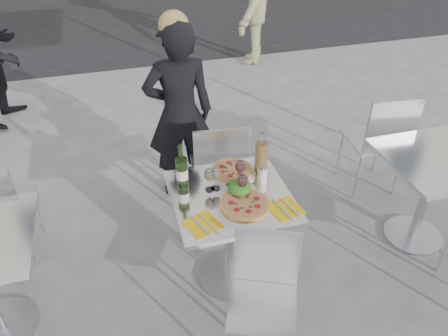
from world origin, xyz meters
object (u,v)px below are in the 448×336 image
object	(u,v)px
chair_near	(264,286)
sugar_shaker	(262,173)
side_chair_rfar	(381,137)
wine_bottle	(182,170)
wineglass_white_a	(209,175)
pizza_far	(232,171)
napkin_left	(202,224)
woman_diner	(180,114)
napkin_right	(285,209)
pizza_near	(245,204)
salad_plate	(240,188)
pedestrian_b	(252,0)
wineglass_red_b	(240,167)
main_table	(230,221)
wineglass_red_a	(243,181)
carafe	(261,156)
chair_far	(220,165)
wineglass_white_b	(215,174)
side_table_right	(431,182)

from	to	relation	value
chair_near	sugar_shaker	size ratio (longest dim) A/B	7.64
side_chair_rfar	wine_bottle	size ratio (longest dim) A/B	3.23
wineglass_white_a	wine_bottle	bearing A→B (deg)	148.67
pizza_far	napkin_left	distance (m)	0.52
woman_diner	napkin_right	xyz separation A→B (m)	(0.37, -1.30, -0.01)
pizza_near	salad_plate	bearing A→B (deg)	87.31
pedestrian_b	napkin_left	world-z (taller)	pedestrian_b
side_chair_rfar	sugar_shaker	distance (m)	1.36
pizza_near	wineglass_red_b	size ratio (longest dim) A/B	1.89
pizza_near	sugar_shaker	world-z (taller)	sugar_shaker
main_table	wineglass_red_a	bearing A→B (deg)	-20.90
napkin_right	main_table	bearing A→B (deg)	128.77
chair_near	napkin_left	world-z (taller)	chair_near
sugar_shaker	napkin_left	size ratio (longest dim) A/B	0.46
main_table	pizza_near	distance (m)	0.26
sugar_shaker	pizza_near	bearing A→B (deg)	-130.90
wine_bottle	carafe	bearing A→B (deg)	0.63
wineglass_red_a	pedestrian_b	bearing A→B (deg)	70.34
main_table	napkin_left	size ratio (longest dim) A/B	3.24
pizza_far	wineglass_red_b	world-z (taller)	wineglass_red_b
pizza_near	salad_plate	xyz separation A→B (m)	(0.01, 0.12, 0.03)
main_table	salad_plate	xyz separation A→B (m)	(0.06, 0.01, 0.25)
napkin_left	wineglass_red_a	bearing A→B (deg)	11.80
pizza_near	wineglass_red_a	bearing A→B (deg)	81.51
main_table	pedestrian_b	distance (m)	4.08
salad_plate	main_table	bearing A→B (deg)	-175.05
pizza_far	wineglass_white_a	bearing A→B (deg)	-145.16
carafe	napkin_left	size ratio (longest dim) A/B	1.25
main_table	chair_far	xyz separation A→B (m)	(0.10, 0.63, -0.00)
pedestrian_b	wineglass_white_b	bearing A→B (deg)	6.39
main_table	pizza_near	size ratio (longest dim) A/B	2.52
chair_near	wineglass_white_a	size ratio (longest dim) A/B	5.19
side_table_right	salad_plate	world-z (taller)	salad_plate
pizza_near	chair_near	bearing A→B (deg)	-90.91
wineglass_white_b	napkin_left	distance (m)	0.35
wineglass_red_b	napkin_right	size ratio (longest dim) A/B	0.73
chair_near	side_chair_rfar	size ratio (longest dim) A/B	0.86
wineglass_red_a	side_chair_rfar	bearing A→B (deg)	24.25
pizza_near	pizza_far	size ratio (longest dim) A/B	0.96
pedestrian_b	wineglass_white_a	size ratio (longest dim) A/B	10.92
side_chair_rfar	carafe	world-z (taller)	carafe
wineglass_red_a	napkin_right	xyz separation A→B (m)	(0.20, -0.19, -0.11)
side_table_right	wineglass_red_a	size ratio (longest dim) A/B	4.76
side_chair_rfar	sugar_shaker	xyz separation A→B (m)	(-1.24, -0.51, 0.24)
carafe	pizza_near	bearing A→B (deg)	-124.28
chair_far	woman_diner	distance (m)	0.55
chair_far	pizza_far	xyz separation A→B (m)	(-0.03, -0.41, 0.23)
chair_far	pedestrian_b	size ratio (longest dim) A/B	0.53
chair_near	pedestrian_b	bearing A→B (deg)	96.34
side_table_right	chair_near	world-z (taller)	chair_near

